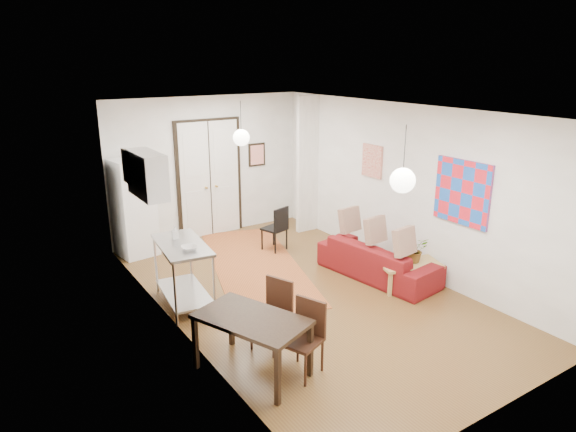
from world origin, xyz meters
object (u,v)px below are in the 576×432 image
coffee_table (409,266)px  kitchen_counter (183,265)px  sofa (378,260)px  fridge (134,208)px  dining_chair_far (297,331)px  dining_table (252,324)px  dining_chair_near (267,308)px  black_side_chair (272,224)px

coffee_table → kitchen_counter: 3.62m
sofa → fridge: fridge is taller
coffee_table → dining_chair_far: 2.99m
sofa → dining_table: (-3.18, -1.28, 0.33)m
sofa → fridge: (-3.14, 3.32, 0.61)m
coffee_table → fridge: 5.13m
sofa → fridge: 4.61m
sofa → dining_chair_near: (-2.71, -0.84, 0.21)m
black_side_chair → coffee_table: bearing=91.2°
dining_chair_near → sofa: bearing=84.9°
dining_chair_far → black_side_chair: size_ratio=1.02×
dining_chair_near → kitchen_counter: bearing=173.6°
coffee_table → black_side_chair: 2.93m
fridge → coffee_table: bearing=-58.2°
fridge → black_side_chair: bearing=-34.2°
fridge → dining_chair_near: (0.43, -4.16, -0.40)m
coffee_table → fridge: size_ratio=0.60×
dining_chair_far → sofa: bearing=97.3°
fridge → black_side_chair: 2.64m
coffee_table → dining_table: dining_table is taller
coffee_table → dining_table: (-3.31, -0.67, 0.27)m
dining_table → dining_chair_far: bearing=-28.9°
dining_table → black_side_chair: bearing=55.4°
fridge → dining_chair_near: fridge is taller
kitchen_counter → dining_table: bearing=-83.2°
kitchen_counter → fridge: 2.50m
dining_chair_far → black_side_chair: 4.17m
fridge → black_side_chair: fridge is taller
kitchen_counter → dining_table: (0.00, -2.11, -0.01)m
coffee_table → kitchen_counter: kitchen_counter is taller
sofa → dining_chair_far: (-2.71, -1.54, 0.21)m
kitchen_counter → dining_chair_far: kitchen_counter is taller
dining_chair_far → coffee_table: bearing=86.0°
coffee_table → dining_table: 3.39m
kitchen_counter → dining_chair_far: 2.42m
dining_chair_far → black_side_chair: bearing=130.6°
black_side_chair → dining_chair_near: bearing=40.2°
coffee_table → fridge: (-3.27, 3.92, 0.55)m
dining_table → black_side_chair: 4.19m
fridge → dining_chair_far: fridge is taller
dining_chair_near → black_side_chair: (1.90, 3.01, -0.01)m
coffee_table → black_side_chair: black_side_chair is taller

